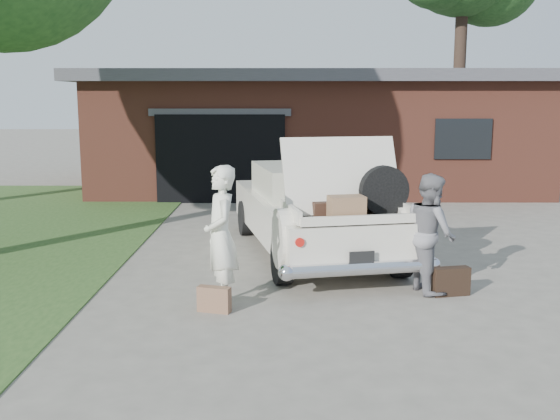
{
  "coord_description": "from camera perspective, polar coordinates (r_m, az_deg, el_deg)",
  "views": [
    {
      "loc": [
        0.03,
        -8.25,
        2.64
      ],
      "look_at": [
        0.0,
        0.6,
        1.1
      ],
      "focal_mm": 42.0,
      "sensor_mm": 36.0,
      "label": 1
    }
  ],
  "objects": [
    {
      "name": "suitcase_left",
      "position": [
        8.22,
        -5.76,
        -7.75
      ],
      "size": [
        0.44,
        0.25,
        0.32
      ],
      "primitive_type": "cube",
      "rotation": [
        0.0,
        0.0,
        -0.29
      ],
      "color": "brown",
      "rests_on": "ground"
    },
    {
      "name": "sedan",
      "position": [
        11.01,
        2.94,
        0.03
      ],
      "size": [
        3.0,
        5.47,
        2.06
      ],
      "rotation": [
        0.0,
        0.0,
        0.21
      ],
      "color": "beige",
      "rests_on": "ground"
    },
    {
      "name": "house",
      "position": [
        19.77,
        2.97,
        7.06
      ],
      "size": [
        12.8,
        7.8,
        3.3
      ],
      "color": "brown",
      "rests_on": "ground"
    },
    {
      "name": "ground",
      "position": [
        8.66,
        -0.01,
        -7.87
      ],
      "size": [
        90.0,
        90.0,
        0.0
      ],
      "primitive_type": "plane",
      "color": "gray",
      "rests_on": "ground"
    },
    {
      "name": "suitcase_right",
      "position": [
        9.12,
        14.67,
        -6.03
      ],
      "size": [
        0.52,
        0.26,
        0.39
      ],
      "primitive_type": "cube",
      "rotation": [
        0.0,
        0.0,
        0.22
      ],
      "color": "black",
      "rests_on": "ground"
    },
    {
      "name": "woman_left",
      "position": [
        8.29,
        -5.16,
        -2.3
      ],
      "size": [
        0.59,
        0.75,
        1.8
      ],
      "primitive_type": "imported",
      "rotation": [
        0.0,
        0.0,
        -1.3
      ],
      "color": "white",
      "rests_on": "ground"
    },
    {
      "name": "woman_right",
      "position": [
        9.11,
        12.96,
        -1.95
      ],
      "size": [
        0.78,
        0.91,
        1.63
      ],
      "primitive_type": "imported",
      "rotation": [
        0.0,
        0.0,
        1.8
      ],
      "color": "gray",
      "rests_on": "ground"
    }
  ]
}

